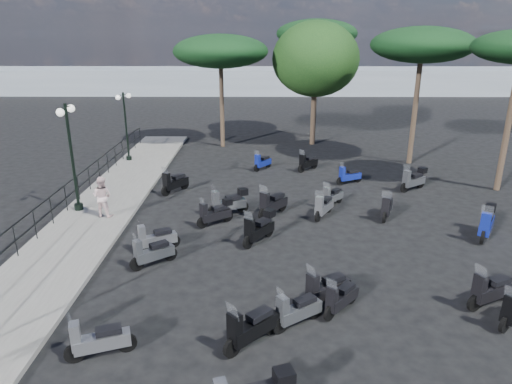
{
  "coord_description": "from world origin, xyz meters",
  "views": [
    {
      "loc": [
        0.19,
        -14.12,
        7.11
      ],
      "look_at": [
        0.06,
        2.87,
        1.2
      ],
      "focal_mm": 32.0,
      "sensor_mm": 36.0,
      "label": 1
    }
  ],
  "objects_px": {
    "scooter_3": "(156,239)",
    "scooter_27": "(349,176)",
    "scooter_15": "(332,197)",
    "scooter_19": "(387,207)",
    "scooter_5": "(175,183)",
    "scooter_24": "(491,290)",
    "scooter_10": "(262,162)",
    "scooter_20": "(324,207)",
    "broadleaf_tree": "(316,59)",
    "scooter_17": "(326,289)",
    "pine_1": "(422,45)",
    "lamp_post_1": "(71,151)",
    "scooter_2": "(152,253)",
    "scooter_14": "(272,204)",
    "scooter_12": "(251,328)",
    "pine_2": "(221,51)",
    "scooter_26": "(414,180)",
    "scooter_13": "(297,311)",
    "scooter_25": "(487,223)",
    "scooter_21": "(308,163)",
    "scooter_18": "(341,298)",
    "scooter_1": "(98,341)",
    "scooter_4": "(215,213)",
    "scooter_9": "(229,203)",
    "scooter_8": "(259,229)",
    "lamp_post_2": "(126,122)"
  },
  "relations": [
    {
      "from": "scooter_1",
      "to": "scooter_14",
      "type": "xyz_separation_m",
      "value": [
        4.23,
        8.74,
        0.07
      ]
    },
    {
      "from": "scooter_4",
      "to": "scooter_19",
      "type": "bearing_deg",
      "value": -119.28
    },
    {
      "from": "scooter_3",
      "to": "scooter_27",
      "type": "relative_size",
      "value": 1.08
    },
    {
      "from": "scooter_3",
      "to": "lamp_post_1",
      "type": "bearing_deg",
      "value": 22.36
    },
    {
      "from": "lamp_post_1",
      "to": "scooter_24",
      "type": "bearing_deg",
      "value": -25.41
    },
    {
      "from": "scooter_12",
      "to": "scooter_19",
      "type": "height_order",
      "value": "scooter_12"
    },
    {
      "from": "scooter_26",
      "to": "scooter_27",
      "type": "relative_size",
      "value": 1.07
    },
    {
      "from": "scooter_18",
      "to": "scooter_21",
      "type": "distance_m",
      "value": 13.48
    },
    {
      "from": "scooter_27",
      "to": "pine_2",
      "type": "bearing_deg",
      "value": 14.67
    },
    {
      "from": "scooter_24",
      "to": "scooter_15",
      "type": "bearing_deg",
      "value": -3.61
    },
    {
      "from": "scooter_12",
      "to": "scooter_25",
      "type": "distance_m",
      "value": 10.57
    },
    {
      "from": "scooter_10",
      "to": "scooter_17",
      "type": "distance_m",
      "value": 13.38
    },
    {
      "from": "scooter_12",
      "to": "scooter_20",
      "type": "relative_size",
      "value": 0.97
    },
    {
      "from": "scooter_5",
      "to": "scooter_24",
      "type": "xyz_separation_m",
      "value": [
        10.33,
        -9.42,
        -0.01
      ]
    },
    {
      "from": "scooter_26",
      "to": "scooter_2",
      "type": "bearing_deg",
      "value": 90.3
    },
    {
      "from": "scooter_8",
      "to": "scooter_21",
      "type": "relative_size",
      "value": 1.19
    },
    {
      "from": "scooter_17",
      "to": "scooter_19",
      "type": "relative_size",
      "value": 0.95
    },
    {
      "from": "scooter_24",
      "to": "scooter_18",
      "type": "bearing_deg",
      "value": 68.56
    },
    {
      "from": "scooter_10",
      "to": "scooter_26",
      "type": "distance_m",
      "value": 7.99
    },
    {
      "from": "scooter_15",
      "to": "scooter_19",
      "type": "height_order",
      "value": "scooter_19"
    },
    {
      "from": "scooter_17",
      "to": "scooter_26",
      "type": "xyz_separation_m",
      "value": [
        5.54,
        9.84,
        0.03
      ]
    },
    {
      "from": "scooter_9",
      "to": "pine_2",
      "type": "bearing_deg",
      "value": -19.15
    },
    {
      "from": "scooter_10",
      "to": "scooter_20",
      "type": "bearing_deg",
      "value": 146.54
    },
    {
      "from": "scooter_26",
      "to": "scooter_21",
      "type": "bearing_deg",
      "value": 20.41
    },
    {
      "from": "scooter_19",
      "to": "lamp_post_1",
      "type": "bearing_deg",
      "value": 19.28
    },
    {
      "from": "scooter_13",
      "to": "scooter_20",
      "type": "height_order",
      "value": "scooter_20"
    },
    {
      "from": "scooter_2",
      "to": "scooter_5",
      "type": "distance_m",
      "value": 7.22
    },
    {
      "from": "scooter_24",
      "to": "pine_2",
      "type": "bearing_deg",
      "value": -1.02
    },
    {
      "from": "scooter_4",
      "to": "scooter_8",
      "type": "distance_m",
      "value": 2.33
    },
    {
      "from": "scooter_12",
      "to": "pine_2",
      "type": "bearing_deg",
      "value": -37.95
    },
    {
      "from": "scooter_20",
      "to": "broadleaf_tree",
      "type": "height_order",
      "value": "broadleaf_tree"
    },
    {
      "from": "scooter_3",
      "to": "scooter_20",
      "type": "xyz_separation_m",
      "value": [
        6.17,
        3.1,
        0.01
      ]
    },
    {
      "from": "scooter_2",
      "to": "scooter_15",
      "type": "distance_m",
      "value": 8.57
    },
    {
      "from": "scooter_4",
      "to": "scooter_14",
      "type": "bearing_deg",
      "value": -102.83
    },
    {
      "from": "scooter_14",
      "to": "scooter_15",
      "type": "bearing_deg",
      "value": -118.37
    },
    {
      "from": "scooter_5",
      "to": "scooter_3",
      "type": "bearing_deg",
      "value": 128.73
    },
    {
      "from": "scooter_5",
      "to": "scooter_17",
      "type": "height_order",
      "value": "scooter_5"
    },
    {
      "from": "scooter_1",
      "to": "scooter_5",
      "type": "height_order",
      "value": "scooter_5"
    },
    {
      "from": "scooter_24",
      "to": "scooter_13",
      "type": "bearing_deg",
      "value": 74.15
    },
    {
      "from": "scooter_17",
      "to": "pine_1",
      "type": "distance_m",
      "value": 17.35
    },
    {
      "from": "pine_1",
      "to": "scooter_21",
      "type": "bearing_deg",
      "value": -164.99
    },
    {
      "from": "scooter_18",
      "to": "scooter_24",
      "type": "relative_size",
      "value": 0.76
    },
    {
      "from": "lamp_post_2",
      "to": "pine_1",
      "type": "height_order",
      "value": "pine_1"
    },
    {
      "from": "scooter_10",
      "to": "scooter_27",
      "type": "relative_size",
      "value": 0.91
    },
    {
      "from": "scooter_24",
      "to": "lamp_post_1",
      "type": "bearing_deg",
      "value": 37.88
    },
    {
      "from": "scooter_13",
      "to": "scooter_9",
      "type": "bearing_deg",
      "value": -18.04
    },
    {
      "from": "lamp_post_1",
      "to": "scooter_2",
      "type": "height_order",
      "value": "lamp_post_1"
    },
    {
      "from": "lamp_post_1",
      "to": "scooter_8",
      "type": "distance_m",
      "value": 8.32
    },
    {
      "from": "scooter_15",
      "to": "scooter_19",
      "type": "bearing_deg",
      "value": -171.95
    },
    {
      "from": "scooter_5",
      "to": "scooter_26",
      "type": "xyz_separation_m",
      "value": [
        11.36,
        0.45,
        0.03
      ]
    }
  ]
}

